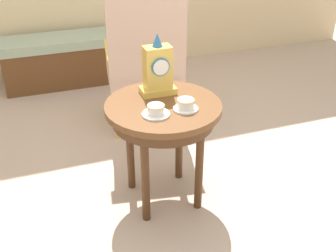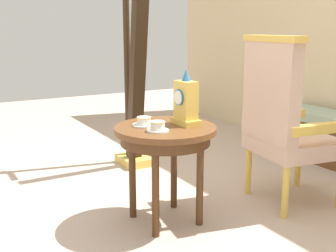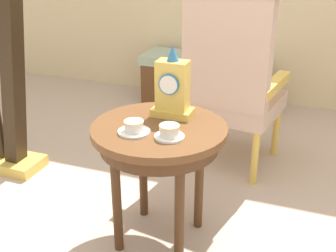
# 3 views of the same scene
# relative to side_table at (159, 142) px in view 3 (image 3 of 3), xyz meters

# --- Properties ---
(ground_plane) EXTENTS (10.00, 10.00, 0.00)m
(ground_plane) POSITION_rel_side_table_xyz_m (-0.09, -0.06, -0.53)
(ground_plane) COLOR #BCA38E
(side_table) EXTENTS (0.62, 0.62, 0.61)m
(side_table) POSITION_rel_side_table_xyz_m (0.00, 0.00, 0.00)
(side_table) COLOR brown
(side_table) RESTS_ON ground
(teacup_left) EXTENTS (0.14, 0.14, 0.06)m
(teacup_left) POSITION_rel_side_table_xyz_m (-0.07, -0.11, 0.11)
(teacup_left) COLOR white
(teacup_left) RESTS_ON side_table
(teacup_right) EXTENTS (0.13, 0.13, 0.06)m
(teacup_right) POSITION_rel_side_table_xyz_m (0.09, -0.10, 0.11)
(teacup_right) COLOR white
(teacup_right) RESTS_ON side_table
(mantel_clock) EXTENTS (0.19, 0.11, 0.34)m
(mantel_clock) POSITION_rel_side_table_xyz_m (0.02, 0.13, 0.22)
(mantel_clock) COLOR gold
(mantel_clock) RESTS_ON side_table
(armchair) EXTENTS (0.62, 0.61, 1.14)m
(armchair) POSITION_rel_side_table_xyz_m (0.15, 0.83, 0.06)
(armchair) COLOR #CCA893
(armchair) RESTS_ON ground
(harp) EXTENTS (0.40, 0.24, 1.80)m
(harp) POSITION_rel_side_table_xyz_m (-1.10, 0.33, 0.20)
(harp) COLOR gold
(harp) RESTS_ON ground
(window_bench) EXTENTS (1.09, 0.40, 0.44)m
(window_bench) POSITION_rel_side_table_xyz_m (-0.32, 1.89, -0.31)
(window_bench) COLOR #9EB299
(window_bench) RESTS_ON ground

